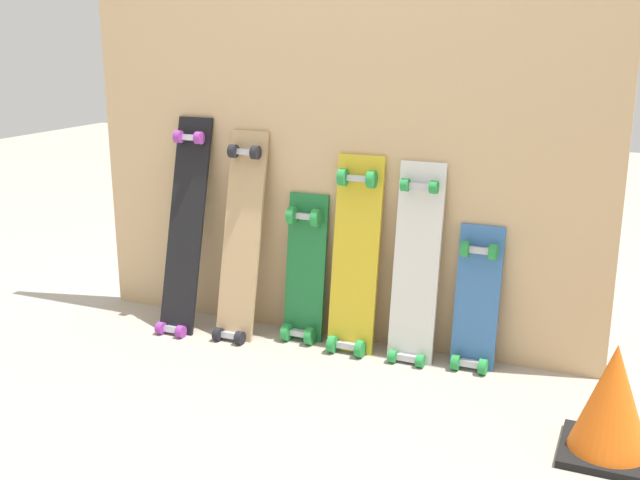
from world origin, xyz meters
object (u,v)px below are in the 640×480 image
Objects in this scene: skateboard_green at (304,275)px; skateboard_yellow at (355,263)px; skateboard_natural at (241,244)px; skateboard_blue at (476,307)px; skateboard_black at (185,234)px; skateboard_white at (415,272)px; traffic_cone at (612,402)px.

skateboard_green is 0.79× the size of skateboard_yellow.
skateboard_blue is (0.97, 0.06, -0.15)m from skateboard_natural.
skateboard_natural is at bearing -168.01° from skateboard_green.
skateboard_white is at bearing 3.56° from skateboard_black.
skateboard_green is (0.52, 0.07, -0.14)m from skateboard_black.
skateboard_yellow is (0.75, 0.06, -0.05)m from skateboard_black.
skateboard_green is 1.32m from traffic_cone.
skateboard_black is 1.81m from traffic_cone.
skateboard_blue is at bearing 1.96° from skateboard_yellow.
skateboard_black is 0.26m from skateboard_natural.
skateboard_black is at bearing -176.01° from skateboard_natural.
skateboard_yellow is 1.00× the size of skateboard_white.
skateboard_natural reaches higher than skateboard_white.
skateboard_black is 1.25m from skateboard_blue.
skateboard_natural is (0.26, 0.02, -0.02)m from skateboard_black.
skateboard_natural is 1.09× the size of skateboard_yellow.
skateboard_green is at bearing 8.05° from skateboard_black.
skateboard_green reaches higher than skateboard_blue.
skateboard_yellow reaches higher than skateboard_green.
skateboard_white is at bearing 148.04° from traffic_cone.
skateboard_blue is at bearing 2.97° from skateboard_white.
skateboard_yellow is (0.23, -0.02, 0.09)m from skateboard_green.
skateboard_white reaches higher than traffic_cone.
skateboard_natural reaches higher than skateboard_yellow.
skateboard_blue is 0.71m from traffic_cone.
skateboard_yellow is at bearing -4.10° from skateboard_green.
skateboard_natural is 0.49m from skateboard_yellow.
skateboard_black reaches higher than skateboard_yellow.
skateboard_yellow reaches higher than skateboard_blue.
skateboard_black is at bearing -171.95° from skateboard_green.
skateboard_yellow is 2.32× the size of traffic_cone.
skateboard_black reaches higher than skateboard_green.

